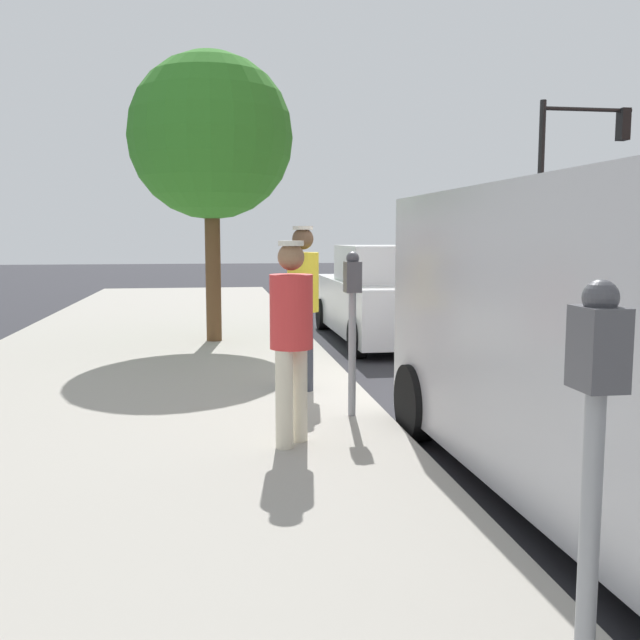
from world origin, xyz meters
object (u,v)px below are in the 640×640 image
parked_sedan_behind (388,298)px  pedestrian_in_red (291,330)px  pedestrian_in_yellow (303,296)px  traffic_light_corner (572,169)px  parking_meter_near (352,305)px  parking_meter_far (595,424)px  street_tree (211,137)px

parked_sedan_behind → pedestrian_in_red: bearing=69.5°
pedestrian_in_red → pedestrian_in_yellow: 2.09m
traffic_light_corner → pedestrian_in_red: bearing=54.0°
pedestrian_in_red → traffic_light_corner: bearing=-126.0°
parking_meter_near → parking_meter_far: size_ratio=1.00×
parked_sedan_behind → street_tree: 3.96m
street_tree → traffic_light_corner: bearing=-147.0°
parking_meter_near → parked_sedan_behind: 5.79m
traffic_light_corner → street_tree: traffic_light_corner is taller
pedestrian_in_yellow → parked_sedan_behind: (-2.02, -4.29, -0.42)m
pedestrian_in_yellow → traffic_light_corner: size_ratio=0.34×
pedestrian_in_yellow → parked_sedan_behind: 4.76m
parking_meter_near → street_tree: size_ratio=0.34×
pedestrian_in_red → parked_sedan_behind: bearing=-110.5°
pedestrian_in_yellow → traffic_light_corner: (-8.18, -9.70, 2.35)m
parked_sedan_behind → traffic_light_corner: bearing=-138.7°
parking_meter_far → pedestrian_in_yellow: (0.30, -5.39, -0.01)m
parking_meter_near → pedestrian_in_yellow: (0.30, -1.22, -0.01)m
pedestrian_in_red → parked_sedan_behind: 6.78m
pedestrian_in_red → street_tree: 6.27m
parking_meter_near → parking_meter_far: bearing=90.0°
pedestrian_in_yellow → traffic_light_corner: 12.90m
parked_sedan_behind → traffic_light_corner: (-6.16, -5.41, 2.77)m
parking_meter_far → pedestrian_in_red: 3.40m
pedestrian_in_yellow → traffic_light_corner: traffic_light_corner is taller
pedestrian_in_red → parking_meter_near: bearing=-128.2°
traffic_light_corner → parked_sedan_behind: bearing=41.3°
parking_meter_near → parking_meter_far: (0.00, 4.17, 0.00)m
parking_meter_far → pedestrian_in_yellow: bearing=-86.8°
pedestrian_in_red → pedestrian_in_yellow: bearing=-99.8°
parked_sedan_behind → street_tree: street_tree is taller
traffic_light_corner → parking_meter_far: bearing=62.4°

